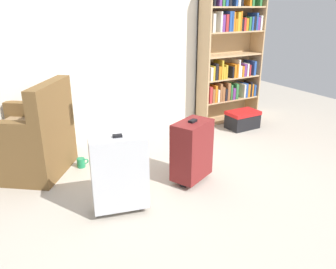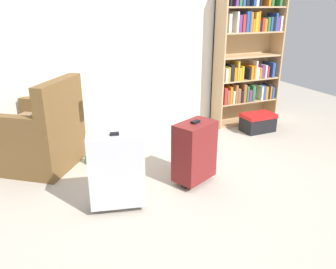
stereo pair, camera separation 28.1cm
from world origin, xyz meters
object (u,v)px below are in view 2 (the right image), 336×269
object	(u,v)px
storage_box	(258,122)
suitcase_dark_red	(195,151)
armchair	(41,137)
mug	(89,159)
bookshelf	(247,53)
suitcase_silver	(117,171)

from	to	relation	value
storage_box	suitcase_dark_red	size ratio (longest dim) A/B	0.69
armchair	mug	size ratio (longest dim) A/B	8.17
bookshelf	armchair	world-z (taller)	bookshelf
mug	suitcase_dark_red	bearing A→B (deg)	-45.04
bookshelf	suitcase_silver	distance (m)	2.69
suitcase_dark_red	suitcase_silver	world-z (taller)	suitcase_silver
armchair	suitcase_dark_red	bearing A→B (deg)	-37.33
suitcase_silver	mug	bearing A→B (deg)	92.60
bookshelf	suitcase_dark_red	size ratio (longest dim) A/B	2.99
bookshelf	suitcase_dark_red	world-z (taller)	bookshelf
armchair	suitcase_dark_red	xyz separation A→B (m)	(1.23, -0.94, -0.00)
bookshelf	suitcase_dark_red	xyz separation A→B (m)	(-1.44, -1.28, -0.64)
bookshelf	mug	bearing A→B (deg)	-167.98
suitcase_silver	storage_box	bearing A→B (deg)	25.40
mug	storage_box	world-z (taller)	storage_box
mug	storage_box	bearing A→B (deg)	2.17
armchair	mug	distance (m)	0.52
suitcase_dark_red	suitcase_silver	xyz separation A→B (m)	(-0.76, -0.14, 0.03)
storage_box	suitcase_silver	bearing A→B (deg)	-154.60
storage_box	suitcase_silver	world-z (taller)	suitcase_silver
mug	suitcase_silver	xyz separation A→B (m)	(0.04, -0.95, 0.30)
suitcase_dark_red	suitcase_silver	size ratio (longest dim) A/B	0.92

